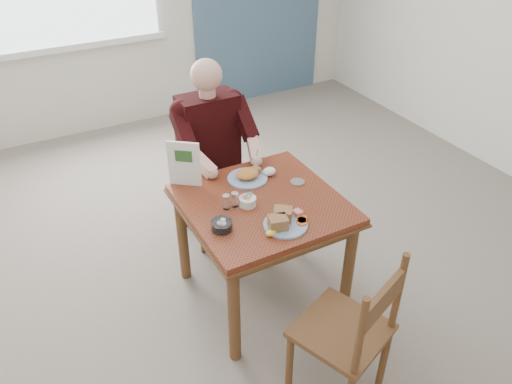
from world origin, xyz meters
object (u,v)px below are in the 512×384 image
chair_near (350,333)px  near_plate (284,221)px  table (262,216)px  diner (213,142)px  far_plate (248,176)px  chair_far (210,177)px

chair_near → near_plate: bearing=92.4°
table → near_plate: size_ratio=2.86×
near_plate → table: bearing=87.2°
table → diner: bearing=90.0°
diner → far_plate: diner is taller
far_plate → diner: bearing=94.7°
chair_far → table: bearing=-90.0°
chair_near → far_plate: (0.02, 1.13, 0.30)m
chair_far → near_plate: bearing=-90.7°
table → diner: diner is taller
near_plate → chair_near: bearing=-87.6°
chair_near → near_plate: size_ratio=2.95×
table → far_plate: 0.29m
chair_far → chair_near: 1.68m
chair_far → diner: diner is taller
chair_near → diner: diner is taller
table → chair_near: size_ratio=0.97×
chair_far → diner: 0.34m
near_plate → diner: bearing=89.2°
chair_far → far_plate: 0.62m
table → chair_far: 0.81m
table → chair_near: bearing=-89.2°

